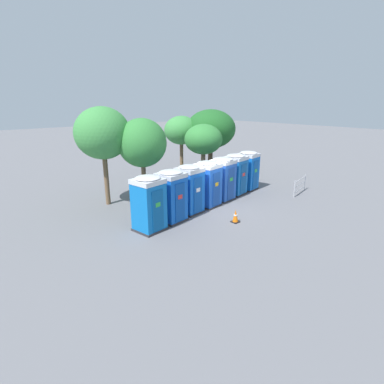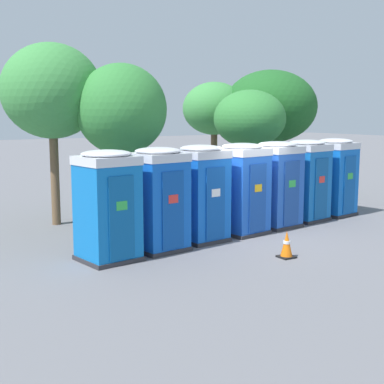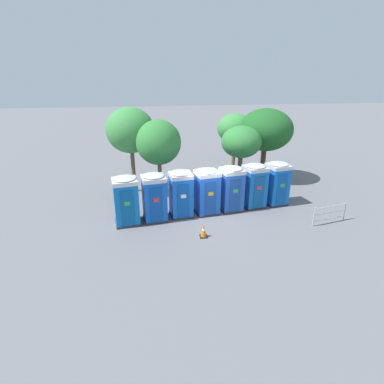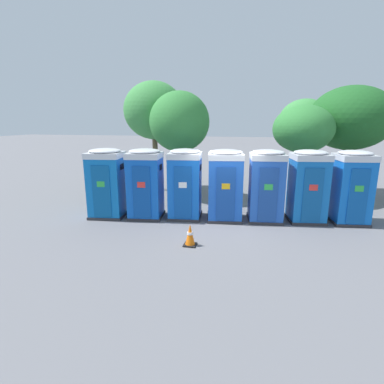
% 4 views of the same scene
% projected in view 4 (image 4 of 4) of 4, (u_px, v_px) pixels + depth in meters
% --- Properties ---
extents(ground_plane, '(120.00, 120.00, 0.00)m').
position_uv_depth(ground_plane, '(224.00, 222.00, 10.57)').
color(ground_plane, slate).
extents(portapotty_0, '(1.39, 1.37, 2.54)m').
position_uv_depth(portapotty_0, '(107.00, 183.00, 11.01)').
color(portapotty_0, '#2D2D33').
rests_on(portapotty_0, ground).
extents(portapotty_1, '(1.35, 1.35, 2.54)m').
position_uv_depth(portapotty_1, '(146.00, 183.00, 10.90)').
color(portapotty_1, '#2D2D33').
rests_on(portapotty_1, ground).
extents(portapotty_2, '(1.30, 1.32, 2.54)m').
position_uv_depth(portapotty_2, '(185.00, 184.00, 10.86)').
color(portapotty_2, '#2D2D33').
rests_on(portapotty_2, ground).
extents(portapotty_3, '(1.41, 1.38, 2.54)m').
position_uv_depth(portapotty_3, '(225.00, 185.00, 10.66)').
color(portapotty_3, '#2D2D33').
rests_on(portapotty_3, ground).
extents(portapotty_4, '(1.33, 1.33, 2.54)m').
position_uv_depth(portapotty_4, '(266.00, 185.00, 10.54)').
color(portapotty_4, '#2D2D33').
rests_on(portapotty_4, ground).
extents(portapotty_5, '(1.38, 1.38, 2.54)m').
position_uv_depth(portapotty_5, '(308.00, 186.00, 10.47)').
color(portapotty_5, '#2D2D33').
rests_on(portapotty_5, ground).
extents(portapotty_6, '(1.33, 1.36, 2.54)m').
position_uv_depth(portapotty_6, '(351.00, 187.00, 10.32)').
color(portapotty_6, '#2D2D33').
rests_on(portapotty_6, ground).
extents(street_tree_0, '(2.66, 2.66, 4.79)m').
position_uv_depth(street_tree_0, '(179.00, 122.00, 13.24)').
color(street_tree_0, brown).
rests_on(street_tree_0, ground).
extents(street_tree_1, '(2.96, 2.96, 5.39)m').
position_uv_depth(street_tree_1, '(154.00, 111.00, 14.68)').
color(street_tree_1, brown).
rests_on(street_tree_1, ground).
extents(street_tree_2, '(2.57, 2.57, 4.18)m').
position_uv_depth(street_tree_2, '(303.00, 130.00, 12.85)').
color(street_tree_2, brown).
rests_on(street_tree_2, ground).
extents(street_tree_3, '(3.72, 3.72, 5.07)m').
position_uv_depth(street_tree_3, '(350.00, 119.00, 13.69)').
color(street_tree_3, '#4C3826').
rests_on(street_tree_3, ground).
extents(street_tree_4, '(2.55, 2.55, 4.60)m').
position_uv_depth(street_tree_4, '(304.00, 121.00, 15.33)').
color(street_tree_4, brown).
rests_on(street_tree_4, ground).
extents(traffic_cone, '(0.36, 0.36, 0.64)m').
position_uv_depth(traffic_cone, '(190.00, 235.00, 8.55)').
color(traffic_cone, black).
rests_on(traffic_cone, ground).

